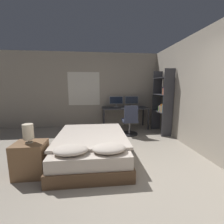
% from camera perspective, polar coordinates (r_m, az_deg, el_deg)
% --- Properties ---
extents(ground_plane, '(20.00, 20.00, 0.00)m').
position_cam_1_polar(ground_plane, '(2.37, 9.65, -29.43)').
color(ground_plane, '#9E9384').
extents(wall_back, '(12.00, 0.08, 2.70)m').
position_cam_1_polar(wall_back, '(5.67, -0.82, 8.24)').
color(wall_back, '#9E9384').
rests_on(wall_back, ground_plane).
extents(wall_side_right, '(0.06, 12.00, 2.70)m').
position_cam_1_polar(wall_side_right, '(4.00, 29.38, 6.45)').
color(wall_side_right, '#9E9384').
rests_on(wall_side_right, ground_plane).
extents(bed, '(1.42, 1.97, 0.57)m').
position_cam_1_polar(bed, '(3.24, -7.74, -12.91)').
color(bed, brown).
rests_on(bed, ground_plane).
extents(nightstand, '(0.50, 0.41, 0.57)m').
position_cam_1_polar(nightstand, '(2.96, -28.53, -15.46)').
color(nightstand, brown).
rests_on(nightstand, ground_plane).
extents(bedside_lamp, '(0.16, 0.16, 0.32)m').
position_cam_1_polar(bedside_lamp, '(2.81, -29.30, -6.65)').
color(bedside_lamp, gray).
rests_on(bedside_lamp, nightstand).
extents(desk, '(1.64, 0.69, 0.75)m').
position_cam_1_polar(desk, '(5.39, 5.01, 0.88)').
color(desk, '#38383D').
rests_on(desk, ground_plane).
extents(monitor_left, '(0.51, 0.16, 0.39)m').
position_cam_1_polar(monitor_left, '(5.54, 1.62, 4.34)').
color(monitor_left, '#B7B7BC').
rests_on(monitor_left, desk).
extents(monitor_right, '(0.51, 0.16, 0.39)m').
position_cam_1_polar(monitor_right, '(5.65, 7.46, 4.36)').
color(monitor_right, '#B7B7BC').
rests_on(monitor_right, desk).
extents(keyboard, '(0.35, 0.13, 0.02)m').
position_cam_1_polar(keyboard, '(5.14, 5.54, 1.46)').
color(keyboard, '#B7B7BC').
rests_on(keyboard, desk).
extents(computer_mouse, '(0.07, 0.05, 0.04)m').
position_cam_1_polar(computer_mouse, '(5.20, 8.40, 1.59)').
color(computer_mouse, '#B7B7BC').
rests_on(computer_mouse, desk).
extents(office_chair, '(0.52, 0.52, 0.93)m').
position_cam_1_polar(office_chair, '(4.66, 6.81, -4.20)').
color(office_chair, black).
rests_on(office_chair, ground_plane).
extents(bookshelf, '(0.32, 0.85, 2.00)m').
position_cam_1_polar(bookshelf, '(4.97, 18.95, 4.14)').
color(bookshelf, '#333338').
rests_on(bookshelf, ground_plane).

